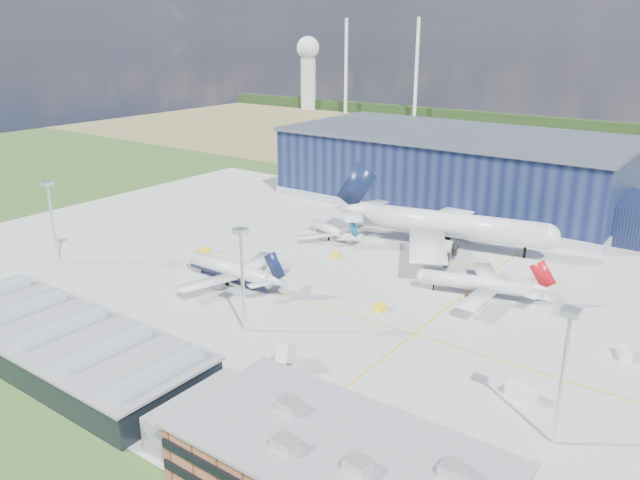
{
  "coord_description": "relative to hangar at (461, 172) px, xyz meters",
  "views": [
    {
      "loc": [
        94.13,
        -117.46,
        61.01
      ],
      "look_at": [
        0.01,
        10.96,
        7.46
      ],
      "focal_mm": 35.0,
      "sensor_mm": 36.0,
      "label": 1
    }
  ],
  "objects": [
    {
      "name": "farmland",
      "position": [
        -2.81,
        125.2,
        -11.62
      ],
      "size": [
        600.0,
        220.0,
        0.01
      ],
      "primitive_type": "cube",
      "color": "olive",
      "rests_on": "ground"
    },
    {
      "name": "gse_cart_a",
      "position": [
        54.42,
        -68.23,
        -11.0
      ],
      "size": [
        1.96,
        2.9,
        1.24
      ],
      "primitive_type": "cube",
      "rotation": [
        0.0,
        0.0,
        -0.02
      ],
      "color": "silver",
      "rests_on": "ground"
    },
    {
      "name": "ground",
      "position": [
        -2.81,
        -94.8,
        -11.62
      ],
      "size": [
        600.0,
        600.0,
        0.0
      ],
      "primitive_type": "plane",
      "color": "#304D1D",
      "rests_on": "ground"
    },
    {
      "name": "treeline",
      "position": [
        -2.81,
        205.2,
        -7.62
      ],
      "size": [
        600.0,
        8.0,
        8.0
      ],
      "primitive_type": "cube",
      "color": "black",
      "rests_on": "ground"
    },
    {
      "name": "horizon_dressing",
      "position": [
        -194.11,
        199.58,
        22.58
      ],
      "size": [
        440.2,
        18.0,
        70.0
      ],
      "color": "white",
      "rests_on": "ground"
    },
    {
      "name": "gse_van_a",
      "position": [
        -14.75,
        -97.73,
        -10.31
      ],
      "size": [
        6.55,
        4.67,
        2.62
      ],
      "primitive_type": "cube",
      "rotation": [
        0.0,
        0.0,
        1.19
      ],
      "color": "silver",
      "rests_on": "ground"
    },
    {
      "name": "airliner_regional",
      "position": [
        -13.84,
        -62.55,
        -7.62
      ],
      "size": [
        30.96,
        30.63,
        8.0
      ],
      "primitive_type": null,
      "rotation": [
        0.0,
        0.0,
        2.81
      ],
      "color": "silver",
      "rests_on": "ground"
    },
    {
      "name": "car_a",
      "position": [
        39.25,
        -142.8,
        -11.04
      ],
      "size": [
        3.48,
        1.7,
        1.14
      ],
      "primitive_type": "imported",
      "rotation": [
        0.0,
        0.0,
        1.68
      ],
      "color": "#99999E",
      "rests_on": "ground"
    },
    {
      "name": "apron",
      "position": [
        -2.81,
        -84.8,
        -11.59
      ],
      "size": [
        220.0,
        160.0,
        0.08
      ],
      "color": "#AFAFAA",
      "rests_on": "ground"
    },
    {
      "name": "gse_van_c",
      "position": [
        63.85,
        -115.5,
        -10.37
      ],
      "size": [
        5.66,
        3.68,
        2.5
      ],
      "primitive_type": "cube",
      "rotation": [
        0.0,
        0.0,
        1.33
      ],
      "color": "silver",
      "rests_on": "ground"
    },
    {
      "name": "airstair",
      "position": [
        23.85,
        -131.17,
        -9.84
      ],
      "size": [
        4.0,
        5.96,
        3.54
      ],
      "primitive_type": "cube",
      "rotation": [
        0.0,
        0.0,
        0.36
      ],
      "color": "silver",
      "rests_on": "ground"
    },
    {
      "name": "hangar",
      "position": [
        0.0,
        0.0,
        0.0
      ],
      "size": [
        145.0,
        62.0,
        26.1
      ],
      "color": "#101537",
      "rests_on": "ground"
    },
    {
      "name": "gse_cart_b",
      "position": [
        18.4,
        -48.87,
        -10.91
      ],
      "size": [
        3.68,
        3.9,
        1.41
      ],
      "primitive_type": "cube",
      "rotation": [
        0.0,
        0.0,
        0.64
      ],
      "color": "silver",
      "rests_on": "ground"
    },
    {
      "name": "airliner_navy",
      "position": [
        -14.23,
        -106.8,
        -6.01
      ],
      "size": [
        34.97,
        34.23,
        11.21
      ],
      "primitive_type": null,
      "rotation": [
        0.0,
        0.0,
        3.12
      ],
      "color": "silver",
      "rests_on": "ground"
    },
    {
      "name": "gse_van_b",
      "position": [
        75.23,
        -89.39,
        -10.61
      ],
      "size": [
        3.57,
        4.84,
        2.02
      ],
      "primitive_type": "cube",
      "rotation": [
        0.0,
        0.0,
        0.4
      ],
      "color": "silver",
      "rests_on": "ground"
    },
    {
      "name": "airliner_widebody",
      "position": [
        19.41,
        -49.36,
        -0.53
      ],
      "size": [
        80.4,
        79.26,
        22.18
      ],
      "primitive_type": null,
      "rotation": [
        0.0,
        0.0,
        0.21
      ],
      "color": "silver",
      "rests_on": "ground"
    },
    {
      "name": "gse_tug_a",
      "position": [
        -35.88,
        -95.46,
        -10.89
      ],
      "size": [
        2.28,
        3.58,
        1.46
      ],
      "primitive_type": "cube",
      "rotation": [
        0.0,
        0.0,
        -0.04
      ],
      "color": "yellow",
      "rests_on": "ground"
    },
    {
      "name": "car_b",
      "position": [
        13.2,
        -142.8,
        -11.02
      ],
      "size": [
        3.81,
        2.14,
        1.19
      ],
      "primitive_type": "imported",
      "rotation": [
        0.0,
        0.0,
        1.31
      ],
      "color": "#99999E",
      "rests_on": "ground"
    },
    {
      "name": "light_mast_west",
      "position": [
        -62.81,
        -124.8,
        3.82
      ],
      "size": [
        2.6,
        2.6,
        23.0
      ],
      "color": "silver",
      "rests_on": "ground"
    },
    {
      "name": "glass_concourse",
      "position": [
        -9.26,
        -154.8,
        -7.93
      ],
      "size": [
        78.0,
        23.0,
        8.6
      ],
      "color": "black",
      "rests_on": "ground"
    },
    {
      "name": "gse_tug_b",
      "position": [
        25.16,
        -98.66,
        -10.9
      ],
      "size": [
        2.3,
        3.37,
        1.43
      ],
      "primitive_type": "cube",
      "rotation": [
        0.0,
        0.0,
        0.03
      ],
      "color": "yellow",
      "rests_on": "ground"
    },
    {
      "name": "ops_building",
      "position": [
        52.2,
        -154.81,
        -6.82
      ],
      "size": [
        46.0,
        23.0,
        10.9
      ],
      "color": "brown",
      "rests_on": "ground"
    },
    {
      "name": "airliner_red",
      "position": [
        39.89,
        -78.16,
        -6.21
      ],
      "size": [
        40.66,
        40.16,
        10.81
      ],
      "primitive_type": null,
      "rotation": [
        0.0,
        0.0,
        3.41
      ],
      "color": "silver",
      "rests_on": "ground"
    },
    {
      "name": "light_mast_east",
      "position": [
        72.19,
        -124.8,
        3.82
      ],
      "size": [
        2.6,
        2.6,
        23.0
      ],
      "color": "silver",
      "rests_on": "ground"
    },
    {
      "name": "light_mast_center",
      "position": [
        7.19,
        -124.8,
        3.82
      ],
      "size": [
        2.6,
        2.6,
        23.0
      ],
      "color": "silver",
      "rests_on": "ground"
    },
    {
      "name": "gse_tug_c",
      "position": [
        -3.05,
        -76.27,
        -10.91
      ],
      "size": [
        2.71,
        3.59,
        1.4
      ],
      "primitive_type": "cube",
      "rotation": [
        0.0,
        0.0,
        0.24
      ],
      "color": "yellow",
      "rests_on": "ground"
    }
  ]
}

